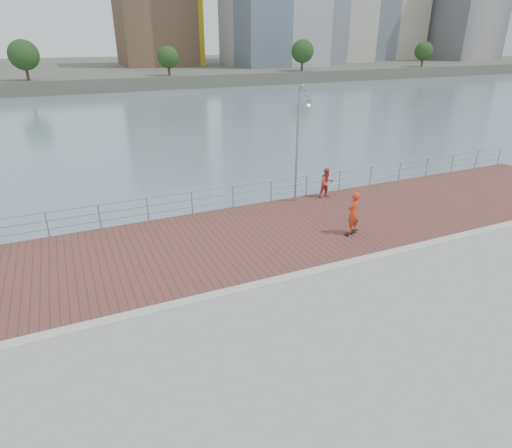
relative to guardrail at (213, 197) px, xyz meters
name	(u,v)px	position (x,y,z in m)	size (l,w,h in m)	color
water	(279,328)	(0.00, -7.00, -2.69)	(400.00, 400.00, 0.00)	slate
seawall	(369,407)	(0.00, -12.00, -1.69)	(40.00, 24.00, 2.00)	gray
brick_lane	(240,238)	(0.00, -3.40, -0.68)	(40.00, 6.80, 0.02)	brown
curb	(280,279)	(0.00, -7.00, -0.66)	(40.00, 0.40, 0.06)	#B7B5AD
far_shore	(76,70)	(0.00, 115.50, -1.44)	(320.00, 95.00, 2.50)	#4C5142
guardrail	(213,197)	(0.00, 0.00, 0.00)	(39.06, 0.06, 1.13)	#8C9EA8
street_lamp	(302,126)	(4.19, -0.90, 3.17)	(0.40, 1.15, 5.44)	gray
skateboard	(351,232)	(4.46, -4.92, -0.60)	(0.80, 0.47, 0.09)	black
skateboarder	(353,212)	(4.46, -4.92, 0.29)	(0.64, 0.42, 1.76)	red
bystander	(327,183)	(5.90, -0.70, 0.11)	(0.76, 0.59, 1.56)	#CE473C
shoreline_trees	(107,55)	(3.76, 70.00, 3.72)	(144.72, 5.06, 6.74)	#473323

